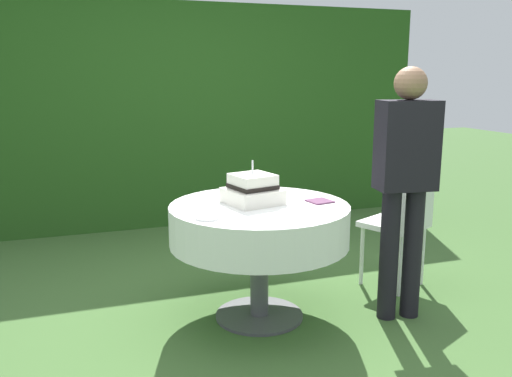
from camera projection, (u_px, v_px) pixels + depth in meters
name	position (u px, v px, depth m)	size (l,w,h in m)	color
ground_plane	(259.00, 316.00, 3.54)	(20.00, 20.00, 0.00)	#3D602D
foliage_hedge	(177.00, 115.00, 5.69)	(5.26, 0.51, 2.25)	#234C19
cake_table	(259.00, 225.00, 3.41)	(1.13, 1.13, 0.75)	#4C4C51
wedding_cake	(253.00, 190.00, 3.41)	(0.37, 0.37, 0.27)	white
serving_plate_near	(268.00, 190.00, 3.77)	(0.11, 0.11, 0.01)	white
serving_plate_far	(207.00, 218.00, 3.06)	(0.14, 0.14, 0.01)	white
napkin_stack	(320.00, 201.00, 3.46)	(0.14, 0.14, 0.01)	#603856
garden_chair	(404.00, 217.00, 3.92)	(0.53, 0.53, 0.89)	white
standing_person	(405.00, 177.00, 3.36)	(0.39, 0.25, 1.60)	black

